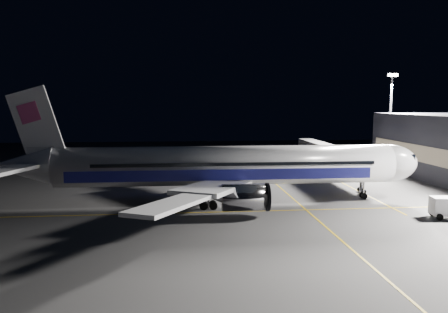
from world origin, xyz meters
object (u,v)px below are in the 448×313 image
Objects in this scene: jet_bridge at (333,154)px; safety_cone_c at (241,182)px; floodlight_mast_north at (391,111)px; baggage_tug at (229,186)px; safety_cone_a at (195,192)px; safety_cone_b at (204,188)px; airliner at (220,166)px.

jet_bridge is 57.47× the size of safety_cone_c.
floodlight_mast_north reaches higher than baggage_tug.
jet_bridge is 24.06m from floodlight_mast_north.
safety_cone_b is at bearing 67.28° from safety_cone_a.
safety_cone_b is at bearing -160.53° from jet_bridge.
airliner is 10.62m from safety_cone_b.
floodlight_mast_north is 42.01m from safety_cone_c.
floodlight_mast_north is (18.00, 13.93, 7.79)m from jet_bridge.
safety_cone_a is at bearing -154.67° from jet_bridge.
baggage_tug is at bearing -14.29° from safety_cone_b.
baggage_tug is at bearing -116.30° from safety_cone_c.
baggage_tug is at bearing -154.73° from jet_bridge.
jet_bridge is 29.61m from safety_cone_a.
baggage_tug is 6.47m from safety_cone_c.
jet_bridge is at bearing 22.76° from baggage_tug.
floodlight_mast_north is 47.02m from baggage_tug.
safety_cone_c is (6.93, 4.76, 0.02)m from safety_cone_b.
floodlight_mast_north is at bearing 37.74° from jet_bridge.
safety_cone_b is (-24.92, -8.81, -4.31)m from jet_bridge.
airliner is at bearing -109.95° from safety_cone_c.
floodlight_mast_north is at bearing 26.55° from safety_cone_c.
airliner reaches higher than baggage_tug.
safety_cone_a is (-5.63, -2.69, -0.38)m from baggage_tug.
floodlight_mast_north is at bearing 28.95° from baggage_tug.
jet_bridge is at bearing 25.33° from safety_cone_a.
safety_cone_c is at bearing -153.45° from floodlight_mast_north.
jet_bridge is 23.39m from baggage_tug.
safety_cone_a is (-3.41, 5.52, -4.83)m from airliner.
baggage_tug reaches higher than safety_cone_b.
floodlight_mast_north is (41.08, 31.99, 7.21)m from airliner.
safety_cone_a is at bearing -149.25° from floodlight_mast_north.
airliner is at bearing -107.64° from baggage_tug.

